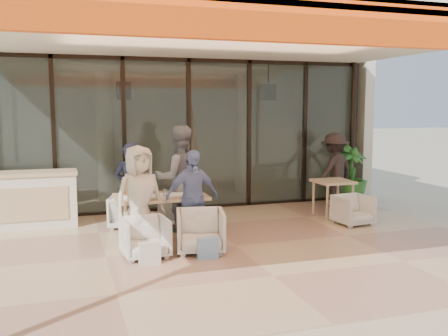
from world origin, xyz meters
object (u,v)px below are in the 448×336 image
object	(u,v)px
chair_near_left	(145,236)
side_table	(333,185)
dining_table	(160,199)
host_counter	(25,200)
chair_near_right	(200,229)
side_chair	(353,209)
chair_far_right	(174,209)
diner_cream	(139,198)
chair_far_left	(129,210)
standing_woman	(335,170)
diner_periwinkle	(192,197)
diner_grey	(179,179)
potted_palm	(350,174)
diner_navy	(132,189)

from	to	relation	value
chair_near_left	side_table	world-z (taller)	side_table
dining_table	host_counter	bearing A→B (deg)	146.56
host_counter	chair_near_right	xyz separation A→B (m)	(2.63, -2.41, -0.17)
dining_table	side_chair	distance (m)	3.62
chair_far_right	chair_near_right	bearing A→B (deg)	103.16
host_counter	chair_near_right	distance (m)	3.57
dining_table	diner_cream	world-z (taller)	diner_cream
chair_far_left	standing_woman	xyz separation A→B (m)	(4.52, 0.49, 0.49)
diner_periwinkle	diner_grey	bearing A→B (deg)	80.82
host_counter	dining_table	bearing A→B (deg)	-33.44
standing_woman	diner_grey	bearing A→B (deg)	-8.06
chair_far_left	side_table	distance (m)	4.04
chair_near_right	standing_woman	bearing A→B (deg)	44.73
host_counter	dining_table	xyz separation A→B (m)	(2.21, -1.46, 0.16)
diner_cream	standing_woman	distance (m)	4.90
standing_woman	dining_table	bearing A→B (deg)	-3.87
chair_far_left	chair_near_left	xyz separation A→B (m)	(0.00, -1.90, -0.00)
chair_near_right	potted_palm	xyz separation A→B (m)	(4.23, 2.65, 0.31)
dining_table	potted_palm	size ratio (longest dim) A/B	1.10
diner_cream	side_chair	distance (m)	4.05
dining_table	chair_far_right	world-z (taller)	dining_table
host_counter	chair_far_left	size ratio (longest dim) A/B	2.77
chair_near_right	standing_woman	distance (m)	4.41
diner_grey	dining_table	bearing A→B (deg)	44.08
dining_table	standing_woman	distance (m)	4.35
side_chair	chair_near_right	bearing A→B (deg)	-171.96
dining_table	diner_periwinkle	distance (m)	0.63
dining_table	chair_far_left	world-z (taller)	dining_table
standing_woman	chair_near_right	bearing A→B (deg)	9.87
diner_grey	host_counter	bearing A→B (deg)	-23.17
standing_woman	diner_navy	bearing A→B (deg)	-10.77
dining_table	diner_grey	size ratio (longest dim) A/B	0.80
diner_grey	side_table	xyz separation A→B (m)	(3.17, 0.17, -0.30)
side_chair	diner_periwinkle	bearing A→B (deg)	179.30
side_chair	diner_navy	bearing A→B (deg)	165.31
host_counter	side_chair	world-z (taller)	host_counter
chair_far_left	diner_grey	bearing A→B (deg)	166.86
dining_table	side_chair	bearing A→B (deg)	-2.19
diner_navy	diner_cream	xyz separation A→B (m)	(0.00, -0.90, 0.01)
side_table	side_chair	world-z (taller)	side_table
host_counter	chair_far_right	xyz separation A→B (m)	(2.63, -0.51, -0.23)
diner_navy	chair_far_left	bearing A→B (deg)	-69.19
side_chair	chair_far_left	bearing A→B (deg)	158.47
standing_woman	chair_far_left	bearing A→B (deg)	-16.93
chair_far_left	chair_far_right	bearing A→B (deg)	-162.38
side_table	side_chair	xyz separation A→B (m)	(0.00, -0.75, -0.32)
dining_table	standing_woman	bearing A→B (deg)	19.27
diner_navy	side_chair	distance (m)	4.08
chair_far_right	chair_near_right	world-z (taller)	chair_near_right
diner_cream	side_chair	xyz separation A→B (m)	(4.01, 0.32, -0.50)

